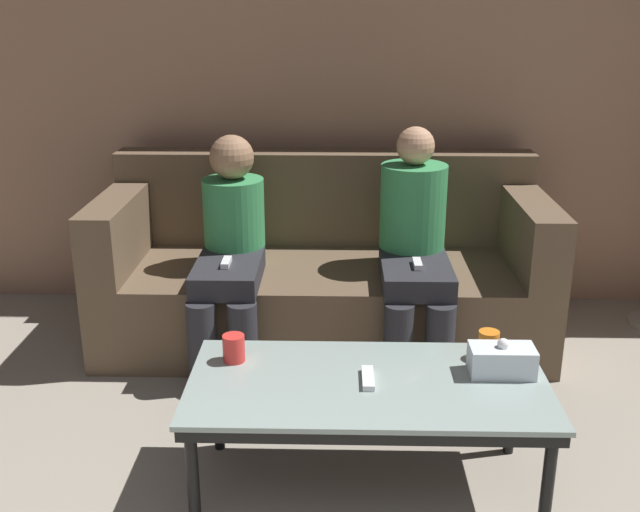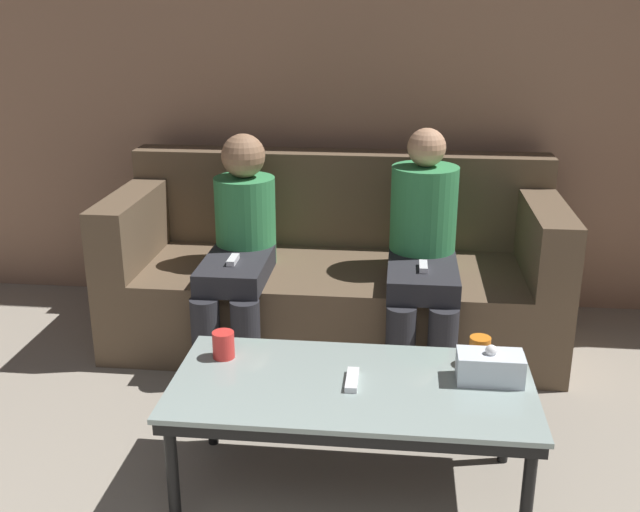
{
  "view_description": "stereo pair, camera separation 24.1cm",
  "coord_description": "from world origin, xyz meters",
  "px_view_note": "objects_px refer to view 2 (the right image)",
  "views": [
    {
      "loc": [
        0.07,
        -0.06,
        1.65
      ],
      "look_at": [
        0.0,
        2.81,
        0.66
      ],
      "focal_mm": 42.0,
      "sensor_mm": 36.0,
      "label": 1
    },
    {
      "loc": [
        0.31,
        -0.05,
        1.65
      ],
      "look_at": [
        0.0,
        2.81,
        0.66
      ],
      "focal_mm": 42.0,
      "sensor_mm": 36.0,
      "label": 2
    }
  ],
  "objects_px": {
    "cup_near_right": "(480,351)",
    "seated_person_mid_left": "(423,245)",
    "game_remote": "(352,380)",
    "cup_near_left": "(223,345)",
    "coffee_table": "(352,393)",
    "tissue_box": "(490,367)",
    "couch": "(335,274)",
    "seated_person_left_end": "(240,243)"
  },
  "relations": [
    {
      "from": "couch",
      "to": "coffee_table",
      "type": "height_order",
      "value": "couch"
    },
    {
      "from": "seated_person_mid_left",
      "to": "coffee_table",
      "type": "bearing_deg",
      "value": -103.04
    },
    {
      "from": "cup_near_left",
      "to": "seated_person_left_end",
      "type": "height_order",
      "value": "seated_person_left_end"
    },
    {
      "from": "coffee_table",
      "to": "game_remote",
      "type": "distance_m",
      "value": 0.05
    },
    {
      "from": "tissue_box",
      "to": "game_remote",
      "type": "xyz_separation_m",
      "value": [
        -0.46,
        -0.06,
        -0.04
      ]
    },
    {
      "from": "couch",
      "to": "coffee_table",
      "type": "xyz_separation_m",
      "value": [
        0.18,
        -1.33,
        0.07
      ]
    },
    {
      "from": "coffee_table",
      "to": "tissue_box",
      "type": "relative_size",
      "value": 5.52
    },
    {
      "from": "cup_near_left",
      "to": "game_remote",
      "type": "relative_size",
      "value": 0.65
    },
    {
      "from": "cup_near_left",
      "to": "seated_person_mid_left",
      "type": "xyz_separation_m",
      "value": [
        0.72,
        0.95,
        0.09
      ]
    },
    {
      "from": "couch",
      "to": "cup_near_right",
      "type": "height_order",
      "value": "couch"
    },
    {
      "from": "cup_near_right",
      "to": "seated_person_mid_left",
      "type": "relative_size",
      "value": 0.09
    },
    {
      "from": "cup_near_right",
      "to": "cup_near_left",
      "type": "bearing_deg",
      "value": -177.24
    },
    {
      "from": "tissue_box",
      "to": "seated_person_mid_left",
      "type": "height_order",
      "value": "seated_person_mid_left"
    },
    {
      "from": "tissue_box",
      "to": "cup_near_left",
      "type": "bearing_deg",
      "value": 175.44
    },
    {
      "from": "cup_near_right",
      "to": "seated_person_mid_left",
      "type": "bearing_deg",
      "value": 101.26
    },
    {
      "from": "game_remote",
      "to": "seated_person_mid_left",
      "type": "height_order",
      "value": "seated_person_mid_left"
    },
    {
      "from": "game_remote",
      "to": "seated_person_left_end",
      "type": "relative_size",
      "value": 0.14
    },
    {
      "from": "cup_near_left",
      "to": "seated_person_left_end",
      "type": "distance_m",
      "value": 0.95
    },
    {
      "from": "cup_near_left",
      "to": "seated_person_left_end",
      "type": "bearing_deg",
      "value": 98.33
    },
    {
      "from": "seated_person_mid_left",
      "to": "game_remote",
      "type": "bearing_deg",
      "value": -103.04
    },
    {
      "from": "cup_near_left",
      "to": "coffee_table",
      "type": "bearing_deg",
      "value": -16.2
    },
    {
      "from": "cup_near_left",
      "to": "cup_near_right",
      "type": "bearing_deg",
      "value": 2.76
    },
    {
      "from": "couch",
      "to": "seated_person_left_end",
      "type": "bearing_deg",
      "value": -149.25
    },
    {
      "from": "game_remote",
      "to": "seated_person_mid_left",
      "type": "xyz_separation_m",
      "value": [
        0.25,
        1.09,
        0.13
      ]
    },
    {
      "from": "tissue_box",
      "to": "couch",
      "type": "bearing_deg",
      "value": 116.6
    },
    {
      "from": "cup_near_right",
      "to": "game_remote",
      "type": "distance_m",
      "value": 0.47
    },
    {
      "from": "couch",
      "to": "coffee_table",
      "type": "distance_m",
      "value": 1.34
    },
    {
      "from": "cup_near_right",
      "to": "tissue_box",
      "type": "relative_size",
      "value": 0.47
    },
    {
      "from": "cup_near_right",
      "to": "tissue_box",
      "type": "bearing_deg",
      "value": -78.63
    },
    {
      "from": "game_remote",
      "to": "seated_person_left_end",
      "type": "distance_m",
      "value": 1.24
    },
    {
      "from": "couch",
      "to": "game_remote",
      "type": "bearing_deg",
      "value": -82.4
    },
    {
      "from": "tissue_box",
      "to": "seated_person_left_end",
      "type": "distance_m",
      "value": 1.47
    },
    {
      "from": "seated_person_left_end",
      "to": "cup_near_left",
      "type": "bearing_deg",
      "value": -81.67
    },
    {
      "from": "couch",
      "to": "game_remote",
      "type": "distance_m",
      "value": 1.35
    },
    {
      "from": "cup_near_left",
      "to": "seated_person_mid_left",
      "type": "height_order",
      "value": "seated_person_mid_left"
    },
    {
      "from": "cup_near_left",
      "to": "game_remote",
      "type": "xyz_separation_m",
      "value": [
        0.47,
        -0.14,
        -0.04
      ]
    },
    {
      "from": "tissue_box",
      "to": "game_remote",
      "type": "distance_m",
      "value": 0.46
    },
    {
      "from": "coffee_table",
      "to": "seated_person_left_end",
      "type": "xyz_separation_m",
      "value": [
        -0.61,
        1.07,
        0.16
      ]
    },
    {
      "from": "tissue_box",
      "to": "cup_near_right",
      "type": "bearing_deg",
      "value": 101.37
    },
    {
      "from": "cup_near_left",
      "to": "game_remote",
      "type": "bearing_deg",
      "value": -16.2
    },
    {
      "from": "cup_near_left",
      "to": "game_remote",
      "type": "distance_m",
      "value": 0.49
    },
    {
      "from": "tissue_box",
      "to": "coffee_table",
      "type": "bearing_deg",
      "value": -172.21
    }
  ]
}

